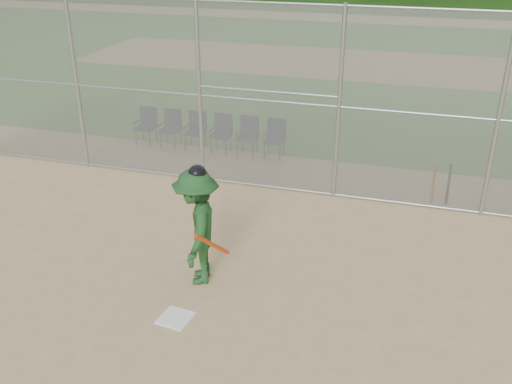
# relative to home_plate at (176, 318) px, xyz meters

# --- Properties ---
(ground) EXTENTS (100.00, 100.00, 0.00)m
(ground) POSITION_rel_home_plate_xyz_m (0.56, -0.16, -0.01)
(ground) COLOR tan
(ground) RESTS_ON ground
(grass_strip) EXTENTS (100.00, 100.00, 0.00)m
(grass_strip) POSITION_rel_home_plate_xyz_m (0.56, 17.84, -0.00)
(grass_strip) COLOR #2B671F
(grass_strip) RESTS_ON ground
(dirt_patch_far) EXTENTS (24.00, 24.00, 0.00)m
(dirt_patch_far) POSITION_rel_home_plate_xyz_m (0.56, 17.84, -0.00)
(dirt_patch_far) COLOR tan
(dirt_patch_far) RESTS_ON ground
(backstop_fence) EXTENTS (16.09, 0.09, 4.00)m
(backstop_fence) POSITION_rel_home_plate_xyz_m (0.56, 4.84, 2.06)
(backstop_fence) COLOR gray
(backstop_fence) RESTS_ON ground
(home_plate) EXTENTS (0.52, 0.52, 0.02)m
(home_plate) POSITION_rel_home_plate_xyz_m (0.00, 0.00, 0.00)
(home_plate) COLOR white
(home_plate) RESTS_ON ground
(batter_at_plate) EXTENTS (1.10, 1.42, 2.04)m
(batter_at_plate) POSITION_rel_home_plate_xyz_m (-0.04, 1.08, 0.98)
(batter_at_plate) COLOR #1E4B20
(batter_at_plate) RESTS_ON ground
(spare_bats) EXTENTS (0.36, 0.30, 0.84)m
(spare_bats) POSITION_rel_home_plate_xyz_m (3.73, 5.25, 0.41)
(spare_bats) COLOR #D84C14
(spare_bats) RESTS_ON ground
(chair_0) EXTENTS (0.54, 0.52, 0.96)m
(chair_0) POSITION_rel_home_plate_xyz_m (-3.77, 6.66, 0.47)
(chair_0) COLOR #0E1535
(chair_0) RESTS_ON ground
(chair_1) EXTENTS (0.54, 0.52, 0.96)m
(chair_1) POSITION_rel_home_plate_xyz_m (-3.06, 6.66, 0.47)
(chair_1) COLOR #0E1535
(chair_1) RESTS_ON ground
(chair_2) EXTENTS (0.54, 0.52, 0.96)m
(chair_2) POSITION_rel_home_plate_xyz_m (-2.36, 6.66, 0.47)
(chair_2) COLOR #0E1535
(chair_2) RESTS_ON ground
(chair_3) EXTENTS (0.54, 0.52, 0.96)m
(chair_3) POSITION_rel_home_plate_xyz_m (-1.66, 6.66, 0.47)
(chair_3) COLOR #0E1535
(chair_3) RESTS_ON ground
(chair_4) EXTENTS (0.54, 0.52, 0.96)m
(chair_4) POSITION_rel_home_plate_xyz_m (-0.95, 6.66, 0.47)
(chair_4) COLOR #0E1535
(chair_4) RESTS_ON ground
(chair_5) EXTENTS (0.54, 0.52, 0.96)m
(chair_5) POSITION_rel_home_plate_xyz_m (-0.25, 6.66, 0.47)
(chair_5) COLOR #0E1535
(chair_5) RESTS_ON ground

